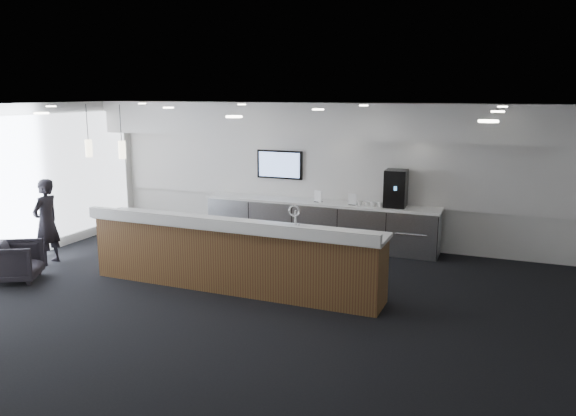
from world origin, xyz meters
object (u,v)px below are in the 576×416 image
at_px(service_counter, 233,255).
at_px(lounge_guest, 46,222).
at_px(coffee_machine, 396,188).
at_px(armchair, 17,262).

xyz_separation_m(service_counter, lounge_guest, (-3.89, -0.07, 0.24)).
xyz_separation_m(service_counter, coffee_machine, (2.04, 3.13, 0.74)).
bearing_deg(armchair, coffee_machine, -82.57).
bearing_deg(coffee_machine, armchair, -145.97).
xyz_separation_m(service_counter, armchair, (-3.65, -1.04, -0.24)).
relative_size(service_counter, armchair, 6.82).
xyz_separation_m(coffee_machine, armchair, (-5.69, -4.17, -0.98)).
distance_m(coffee_machine, armchair, 7.12).
height_order(service_counter, armchair, service_counter).
height_order(armchair, lounge_guest, lounge_guest).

